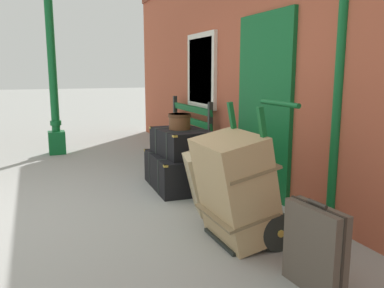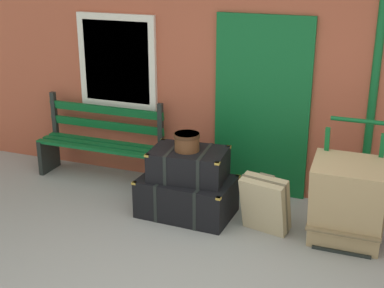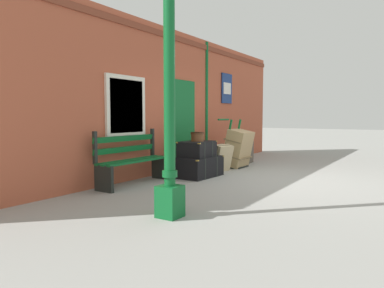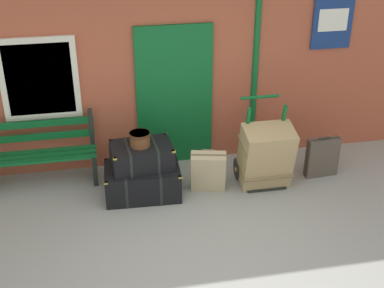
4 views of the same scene
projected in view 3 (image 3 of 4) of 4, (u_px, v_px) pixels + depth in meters
ground_plane at (279, 180)px, 7.03m from camera, size 60.00×60.00×0.00m
brick_facade at (172, 102)px, 8.30m from camera, size 10.40×0.35×3.20m
lamp_post at (170, 125)px, 4.39m from camera, size 0.28×0.28×3.04m
platform_bench at (132, 160)px, 6.60m from camera, size 1.60×0.43×1.01m
steamer_trunk_base at (198, 167)px, 7.46m from camera, size 1.03×0.69×0.43m
steamer_trunk_middle at (197, 149)px, 7.46m from camera, size 0.85×0.60×0.33m
round_hatbox at (197, 136)px, 7.42m from camera, size 0.28×0.28×0.19m
porters_trolley at (232, 156)px, 8.91m from camera, size 0.71×0.59×1.20m
large_brown_trunk at (238, 148)px, 8.80m from camera, size 0.70×0.61×0.95m
suitcase_slate at (248, 152)px, 9.63m from camera, size 0.49×0.17×0.62m
suitcase_caramel at (222, 158)px, 8.15m from camera, size 0.53×0.42×0.63m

